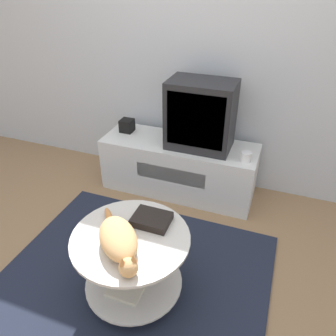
{
  "coord_description": "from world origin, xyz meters",
  "views": [
    {
      "loc": [
        0.73,
        -1.24,
        1.79
      ],
      "look_at": [
        0.08,
        0.5,
        0.63
      ],
      "focal_mm": 35.0,
      "sensor_mm": 36.0,
      "label": 1
    }
  ],
  "objects_px": {
    "dvd_box": "(152,219)",
    "cat": "(119,240)",
    "speaker": "(127,126)",
    "tv": "(201,115)"
  },
  "relations": [
    {
      "from": "tv",
      "to": "speaker",
      "type": "xyz_separation_m",
      "value": [
        -0.7,
        0.05,
        -0.22
      ]
    },
    {
      "from": "dvd_box",
      "to": "cat",
      "type": "distance_m",
      "value": 0.27
    },
    {
      "from": "tv",
      "to": "cat",
      "type": "distance_m",
      "value": 1.32
    },
    {
      "from": "speaker",
      "to": "cat",
      "type": "distance_m",
      "value": 1.48
    },
    {
      "from": "tv",
      "to": "dvd_box",
      "type": "xyz_separation_m",
      "value": [
        0.01,
        -1.05,
        -0.24
      ]
    },
    {
      "from": "tv",
      "to": "speaker",
      "type": "relative_size",
      "value": 4.91
    },
    {
      "from": "speaker",
      "to": "dvd_box",
      "type": "relative_size",
      "value": 0.52
    },
    {
      "from": "speaker",
      "to": "dvd_box",
      "type": "height_order",
      "value": "speaker"
    },
    {
      "from": "tv",
      "to": "cat",
      "type": "xyz_separation_m",
      "value": [
        -0.07,
        -1.3,
        -0.2
      ]
    },
    {
      "from": "speaker",
      "to": "dvd_box",
      "type": "bearing_deg",
      "value": -57.19
    }
  ]
}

